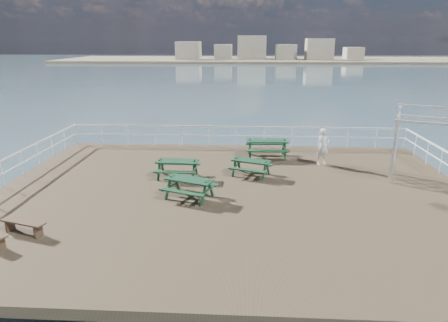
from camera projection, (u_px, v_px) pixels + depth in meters
ground at (232, 196)px, 15.07m from camera, size 18.00×14.00×0.30m
sea_backdrop at (281, 57)px, 142.50m from camera, size 300.00×300.00×9.20m
railing at (232, 152)px, 17.23m from camera, size 17.77×13.76×1.10m
picnic_table_a at (177, 165)px, 16.45m from camera, size 1.77×1.45×0.84m
picnic_table_b at (251, 164)px, 16.74m from camera, size 1.92×1.74×0.77m
picnic_table_c at (267, 145)px, 19.32m from camera, size 2.05×1.68×0.97m
picnic_table_d at (189, 184)px, 14.33m from camera, size 2.09×1.90×0.83m
flat_bench_far at (23, 224)px, 11.74m from camera, size 1.45×0.72×0.41m
trellis_arbor at (426, 149)px, 15.68m from camera, size 2.80×2.19×3.09m
person at (323, 147)px, 18.12m from camera, size 0.71×0.59×1.67m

